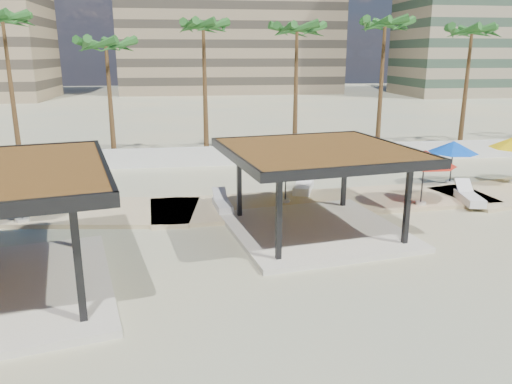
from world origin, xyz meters
TOP-DOWN VIEW (x-y plane):
  - ground at (0.00, 0.00)m, footprint 200.00×200.00m
  - promenade at (2.00, 7.67)m, footprint 44.45×7.97m
  - boundary_wall at (0.00, 16.00)m, footprint 56.00×0.30m
  - building_mid at (4.00, 78.00)m, footprint 38.00×16.00m
  - pavilion_central at (0.57, 3.31)m, footprint 7.70×7.70m
  - umbrella_b at (0.11, 7.06)m, footprint 2.81×2.81m
  - umbrella_c at (6.13, 5.80)m, footprint 3.69×3.69m
  - umbrella_d at (9.39, 9.20)m, footprint 3.01×3.01m
  - umbrella_f at (-11.08, 5.80)m, footprint 3.86×3.86m
  - lounger_a at (-2.85, 6.44)m, footprint 0.83×2.00m
  - lounger_b at (1.41, 8.88)m, footprint 1.57×2.51m
  - lounger_c at (8.51, 5.85)m, footprint 1.10×2.34m
  - palm_b at (-15.00, 18.70)m, footprint 3.00×3.00m
  - palm_c at (-9.00, 18.10)m, footprint 3.00×3.00m
  - palm_d at (-3.00, 18.90)m, footprint 3.00×3.00m
  - palm_e at (3.00, 18.40)m, footprint 3.00×3.00m
  - palm_f at (9.00, 18.60)m, footprint 3.00×3.00m
  - palm_g at (15.00, 18.20)m, footprint 3.00×3.00m

SIDE VIEW (x-z plane):
  - ground at x=0.00m, z-range 0.00..0.00m
  - promenade at x=2.00m, z-range -0.06..0.18m
  - lounger_a at x=-2.85m, z-range -0.01..0.73m
  - lounger_c at x=8.51m, z-range -0.04..0.81m
  - lounger_b at x=1.41m, z-range -0.06..0.85m
  - boundary_wall at x=0.00m, z-range 0.00..1.20m
  - pavilion_central at x=0.57m, z-range 0.33..3.73m
  - umbrella_d at x=9.39m, z-range 0.99..3.24m
  - umbrella_b at x=0.11m, z-range 1.02..3.36m
  - umbrella_c at x=6.13m, z-range 1.08..3.57m
  - umbrella_f at x=-11.08m, z-range 1.23..4.17m
  - palm_c at x=-9.00m, z-range 2.98..11.14m
  - palm_g at x=15.00m, z-range 3.40..12.50m
  - palm_e at x=3.00m, z-range 3.42..12.56m
  - palm_d at x=-3.00m, z-range 3.50..12.82m
  - palm_f at x=9.00m, z-range 3.58..13.08m
  - palm_b at x=-15.00m, z-range 3.65..13.31m
  - building_mid at x=4.00m, z-range -0.93..29.47m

